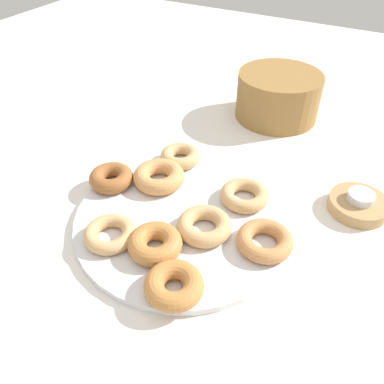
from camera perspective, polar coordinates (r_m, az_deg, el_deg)
name	(u,v)px	position (r m, az deg, el deg)	size (l,w,h in m)	color
ground_plane	(184,221)	(0.66, -1.24, -4.29)	(2.40, 2.40, 0.00)	white
donut_plate	(184,218)	(0.66, -1.25, -3.89)	(0.37, 0.37, 0.01)	silver
donut_0	(159,176)	(0.71, -4.93, 2.32)	(0.10, 0.10, 0.03)	tan
donut_1	(110,234)	(0.62, -12.12, -6.12)	(0.08, 0.08, 0.02)	tan
donut_2	(244,195)	(0.68, 7.82, -0.46)	(0.09, 0.09, 0.02)	tan
donut_3	(204,226)	(0.62, 1.84, -5.05)	(0.09, 0.09, 0.03)	tan
donut_4	(174,285)	(0.54, -2.72, -13.71)	(0.08, 0.08, 0.03)	#BC7A3D
donut_5	(111,178)	(0.73, -11.94, 2.08)	(0.08, 0.08, 0.03)	#995B2D
donut_6	(180,156)	(0.77, -1.76, 5.35)	(0.08, 0.08, 0.03)	tan
donut_7	(157,244)	(0.59, -5.26, -7.77)	(0.08, 0.08, 0.03)	#BC7A3D
donut_8	(265,241)	(0.61, 10.75, -7.19)	(0.09, 0.09, 0.02)	#C6844C
candle_holder	(358,205)	(0.74, 23.48, -1.78)	(0.10, 0.10, 0.02)	tan
tealight	(361,197)	(0.73, 23.87, -0.66)	(0.05, 0.05, 0.01)	silver
basket	(278,96)	(0.96, 12.68, 13.80)	(0.19, 0.19, 0.11)	olive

